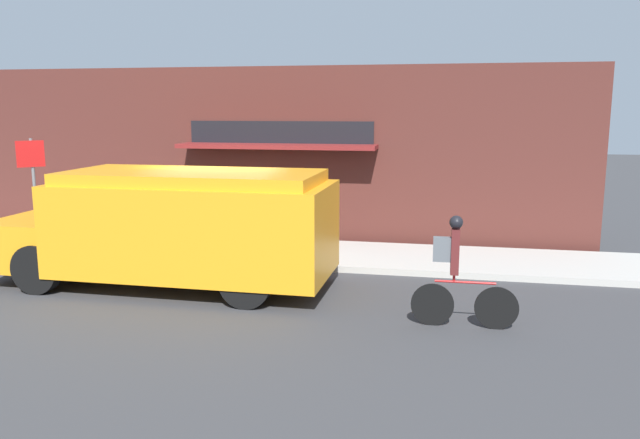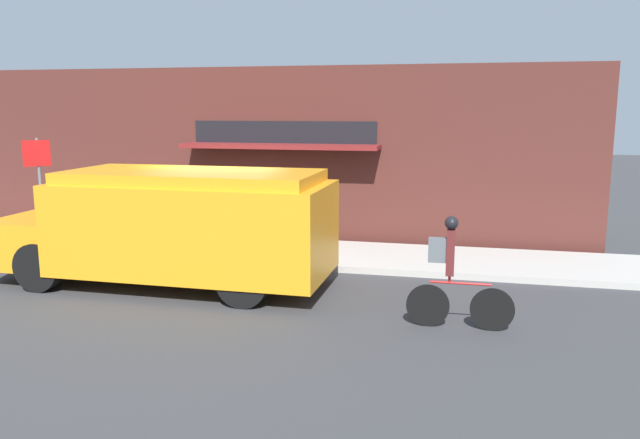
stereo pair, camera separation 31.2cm
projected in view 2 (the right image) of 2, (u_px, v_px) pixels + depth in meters
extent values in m
plane|color=#38383A|center=(223.00, 266.00, 12.95)|extent=(70.00, 70.00, 0.00)
cube|color=#ADAAA3|center=(242.00, 250.00, 14.09)|extent=(28.00, 2.40, 0.13)
cube|color=#4C231E|center=(262.00, 155.00, 15.19)|extent=(15.83, 0.18, 4.20)
cube|color=black|center=(284.00, 135.00, 14.86)|extent=(4.48, 0.05, 0.64)
cube|color=maroon|center=(279.00, 146.00, 14.55)|extent=(4.71, 0.79, 0.10)
cube|color=orange|center=(194.00, 227.00, 11.26)|extent=(4.92, 2.21, 1.62)
cube|color=orange|center=(45.00, 238.00, 12.04)|extent=(1.36, 1.99, 0.89)
cube|color=orange|center=(192.00, 177.00, 11.09)|extent=(4.53, 2.03, 0.21)
cube|color=black|center=(19.00, 254.00, 12.25)|extent=(0.14, 2.11, 0.24)
cube|color=red|center=(161.00, 208.00, 12.82)|extent=(0.03, 0.44, 0.44)
cylinder|color=black|center=(97.00, 245.00, 12.85)|extent=(0.88, 0.27, 0.88)
cylinder|color=black|center=(38.00, 267.00, 11.10)|extent=(0.88, 0.27, 0.88)
cylinder|color=black|center=(277.00, 256.00, 11.96)|extent=(0.88, 0.27, 0.88)
cylinder|color=black|center=(243.00, 281.00, 10.21)|extent=(0.88, 0.27, 0.88)
cylinder|color=black|center=(492.00, 310.00, 9.14)|extent=(0.65, 0.05, 0.64)
cylinder|color=black|center=(428.00, 305.00, 9.33)|extent=(0.65, 0.05, 0.64)
cylinder|color=red|center=(461.00, 283.00, 9.17)|extent=(0.89, 0.05, 0.04)
cylinder|color=red|center=(449.00, 279.00, 9.19)|extent=(0.04, 0.04, 0.12)
cube|color=#561E1E|center=(450.00, 253.00, 9.12)|extent=(0.12, 0.20, 0.67)
sphere|color=black|center=(452.00, 223.00, 9.04)|extent=(0.20, 0.20, 0.20)
cube|color=#565B60|center=(437.00, 250.00, 9.16)|extent=(0.26, 0.14, 0.36)
cylinder|color=slate|center=(41.00, 190.00, 14.53)|extent=(0.07, 0.07, 2.43)
cube|color=red|center=(36.00, 153.00, 14.33)|extent=(0.45, 0.45, 0.60)
cylinder|color=#2D5138|center=(262.00, 228.00, 14.08)|extent=(0.48, 0.48, 0.84)
cylinder|color=black|center=(262.00, 209.00, 14.00)|extent=(0.49, 0.49, 0.04)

